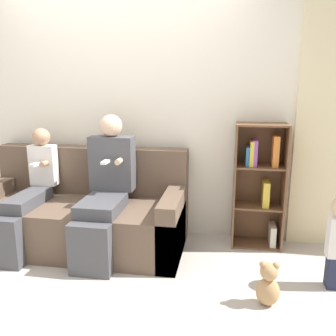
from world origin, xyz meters
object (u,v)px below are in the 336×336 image
(bookshelf, at_px, (260,183))
(teddy_bear, at_px, (268,285))
(child_seated, at_px, (29,192))
(couch, at_px, (83,214))
(adult_seated, at_px, (105,185))

(bookshelf, height_order, teddy_bear, bookshelf)
(child_seated, bearing_deg, couch, 20.48)
(couch, xyz_separation_m, bookshelf, (1.67, 0.31, 0.31))
(teddy_bear, bearing_deg, child_seated, 165.30)
(child_seated, relative_size, bookshelf, 0.94)
(child_seated, distance_m, teddy_bear, 2.22)
(child_seated, height_order, teddy_bear, child_seated)
(couch, distance_m, adult_seated, 0.46)
(couch, bearing_deg, child_seated, -159.52)
(adult_seated, height_order, child_seated, adult_seated)
(child_seated, xyz_separation_m, teddy_bear, (2.11, -0.55, -0.40))
(adult_seated, xyz_separation_m, bookshelf, (1.38, 0.42, -0.03))
(bookshelf, bearing_deg, adult_seated, -162.92)
(adult_seated, xyz_separation_m, teddy_bear, (1.39, -0.60, -0.49))
(couch, height_order, bookshelf, bookshelf)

